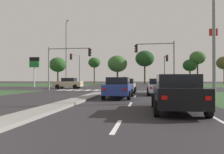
{
  "coord_description": "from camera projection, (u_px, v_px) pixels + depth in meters",
  "views": [
    {
      "loc": [
        4.36,
        -3.29,
        1.42
      ],
      "look_at": [
        -1.47,
        35.74,
        1.78
      ],
      "focal_mm": 36.22,
      "sensor_mm": 36.0,
      "label": 1
    }
  ],
  "objects": [
    {
      "name": "car_white_fifth",
      "position": [
        158.0,
        86.0,
        20.53
      ],
      "size": [
        2.03,
        4.36,
        1.46
      ],
      "color": "silver",
      "rests_on": "ground"
    },
    {
      "name": "street_lamp_near",
      "position": [
        210.0,
        16.0,
        13.84
      ],
      "size": [
        2.64,
        0.42,
        9.49
      ],
      "color": "gray",
      "rests_on": "ground"
    },
    {
      "name": "traffic_signal_near_right",
      "position": [
        159.0,
        57.0,
        26.18
      ],
      "size": [
        4.65,
        0.32,
        5.79
      ],
      "color": "gray",
      "rests_on": "ground"
    },
    {
      "name": "crosswalk_bar_third",
      "position": [
        79.0,
        90.0,
        29.01
      ],
      "size": [
        0.7,
        2.8,
        0.01
      ],
      "primitive_type": "cube",
      "color": "silver",
      "rests_on": "ground"
    },
    {
      "name": "lane_dash_near",
      "position": [
        117.0,
        127.0,
        6.7
      ],
      "size": [
        0.14,
        2.0,
        0.01
      ],
      "primitive_type": "cube",
      "color": "silver",
      "rests_on": "ground"
    },
    {
      "name": "fuel_price_totem",
      "position": [
        34.0,
        65.0,
        40.06
      ],
      "size": [
        1.8,
        0.24,
        5.32
      ],
      "color": "silver",
      "rests_on": "ground"
    },
    {
      "name": "fastfood_pole_sign",
      "position": [
        213.0,
        44.0,
        50.64
      ],
      "size": [
        1.8,
        0.4,
        12.76
      ],
      "color": "red",
      "rests_on": "ground"
    },
    {
      "name": "crosswalk_bar_near",
      "position": [
        62.0,
        90.0,
        29.35
      ],
      "size": [
        0.7,
        2.8,
        0.01
      ],
      "primitive_type": "cube",
      "color": "silver",
      "rests_on": "ground"
    },
    {
      "name": "treeline_sixth",
      "position": [
        224.0,
        63.0,
        61.8
      ],
      "size": [
        4.2,
        4.2,
        7.66
      ],
      "color": "#423323",
      "rests_on": "ground"
    },
    {
      "name": "lane_dash_third",
      "position": [
        135.0,
        96.0,
        18.57
      ],
      "size": [
        0.14,
        2.0,
        0.01
      ],
      "primitive_type": "cube",
      "color": "silver",
      "rests_on": "ground"
    },
    {
      "name": "edge_line_right",
      "position": [
        184.0,
        101.0,
        14.74
      ],
      "size": [
        0.14,
        24.0,
        0.01
      ],
      "primitive_type": "cube",
      "color": "silver",
      "rests_on": "ground"
    },
    {
      "name": "median_island_near",
      "position": [
        78.0,
        100.0,
        14.76
      ],
      "size": [
        1.2,
        22.0,
        0.14
      ],
      "primitive_type": "cube",
      "color": "gray",
      "rests_on": "ground"
    },
    {
      "name": "traffic_signal_far_right",
      "position": [
        165.0,
        65.0,
        37.19
      ],
      "size": [
        0.32,
        4.91,
        5.38
      ],
      "color": "gray",
      "rests_on": "ground"
    },
    {
      "name": "treeline_fourth",
      "position": [
        145.0,
        59.0,
        63.98
      ],
      "size": [
        5.31,
        5.31,
        9.5
      ],
      "color": "#423323",
      "rests_on": "ground"
    },
    {
      "name": "treeline_near",
      "position": [
        58.0,
        65.0,
        66.67
      ],
      "size": [
        5.07,
        5.07,
        7.83
      ],
      "color": "#423323",
      "rests_on": "ground"
    },
    {
      "name": "treeline_fifth",
      "position": [
        190.0,
        65.0,
        65.14
      ],
      "size": [
        4.05,
        4.05,
        7.13
      ],
      "color": "#423323",
      "rests_on": "ground"
    },
    {
      "name": "pedestrian_at_median",
      "position": [
        124.0,
        80.0,
        45.6
      ],
      "size": [
        0.34,
        0.34,
        1.91
      ],
      "rotation": [
        0.0,
        0.0,
        3.71
      ],
      "color": "maroon",
      "rests_on": "median_island_far"
    },
    {
      "name": "crosswalk_bar_fourth",
      "position": [
        88.0,
        90.0,
        28.84
      ],
      "size": [
        0.7,
        2.8,
        0.01
      ],
      "primitive_type": "cube",
      "color": "silver",
      "rests_on": "ground"
    },
    {
      "name": "street_lamp_second",
      "position": [
        66.0,
        52.0,
        36.73
      ],
      "size": [
        1.31,
        2.21,
        10.68
      ],
      "color": "gray",
      "rests_on": "ground"
    },
    {
      "name": "car_black_near",
      "position": [
        177.0,
        93.0,
        9.82
      ],
      "size": [
        2.09,
        4.58,
        1.61
      ],
      "color": "black",
      "rests_on": "ground"
    },
    {
      "name": "lane_dash_second",
      "position": [
        130.0,
        104.0,
        12.64
      ],
      "size": [
        0.14,
        2.0,
        0.01
      ],
      "primitive_type": "cube",
      "color": "silver",
      "rests_on": "ground"
    },
    {
      "name": "grass_verge_far_left",
      "position": [
        35.0,
        84.0,
        61.54
      ],
      "size": [
        35.0,
        35.0,
        0.01
      ],
      "primitive_type": "cube",
      "color": "#2D4C28",
      "rests_on": "ground"
    },
    {
      "name": "traffic_signal_far_left",
      "position": [
        77.0,
        64.0,
        39.43
      ],
      "size": [
        0.32,
        5.11,
        5.83
      ],
      "color": "gray",
      "rests_on": "ground"
    },
    {
      "name": "car_silver_fourth",
      "position": [
        126.0,
        85.0,
        23.55
      ],
      "size": [
        2.05,
        4.57,
        1.47
      ],
      "color": "#B7B7BC",
      "rests_on": "ground"
    },
    {
      "name": "car_blue_third",
      "position": [
        119.0,
        87.0,
        16.8
      ],
      "size": [
        1.97,
        4.6,
        1.55
      ],
      "color": "navy",
      "rests_on": "ground"
    },
    {
      "name": "crosswalk_bar_sixth",
      "position": [
        106.0,
        90.0,
        28.5
      ],
      "size": [
        0.7,
        2.8,
        0.01
      ],
      "primitive_type": "cube",
      "color": "silver",
      "rests_on": "ground"
    },
    {
      "name": "traffic_signal_near_left",
      "position": [
        65.0,
        60.0,
        27.87
      ],
      "size": [
        5.57,
        0.32,
        5.45
      ],
      "color": "gray",
      "rests_on": "ground"
    },
    {
      "name": "crosswalk_bar_fifth",
      "position": [
        97.0,
        90.0,
        28.67
      ],
      "size": [
        0.7,
        2.8,
        0.01
      ],
      "primitive_type": "cube",
      "color": "silver",
      "rests_on": "ground"
    },
    {
      "name": "stop_bar_near",
      "position": [
        141.0,
        91.0,
        26.07
      ],
      "size": [
        6.4,
        0.5,
        0.01
      ],
      "primitive_type": "cube",
      "color": "silver",
      "rests_on": "ground"
    },
    {
      "name": "crosswalk_bar_second",
      "position": [
        71.0,
        90.0,
        29.18
      ],
      "size": [
        0.7,
        2.8,
        0.01
      ],
      "primitive_type": "cube",
      "color": "silver",
      "rests_on": "ground"
    },
    {
      "name": "treeline_seventh",
      "position": [
        198.0,
        58.0,
        64.87
      ],
      "size": [
        4.47,
        4.47,
        9.49
      ],
      "color": "#423323",
      "rests_on": "ground"
    },
    {
      "name": "treeline_third",
      "position": [
        117.0,
        64.0,
        64.28
      ],
      "size": [
        5.55,
        5.55,
        8.15
      ],
      "color": "#423323",
      "rests_on": "ground"
    },
    {
      "name": "car_beige_second",
      "position": [
        68.0,
        83.0,
        33.53
      ],
      "size": [
        4.21,
        2.0,
        1.6
      ],
      "rotation": [
        0.0,
        0.0,
        1.57
      ],
      "color": "#BCAD8E",
      "rests_on": "ground"
    },
    {
      "name": "treeline_second",
      "position": [
        94.0,
        63.0,
        69.97
      ],
      "size": [
        3.71,
        3.71,
        8.14
      ],
      "color": "#423323",
      "rests_on": "ground"
    },
    {
      "name": "crosswalk_bar_seventh",
      "position": [
        115.0,
        90.0,
        28.33
      ],
      "size": [
        0.7,
        2.8,
        0.01
      ],
      "primitive_type": "cube",
      "color": "silver",
      "rests_on": "ground"
    },
    {
      "name": "median_island_far",
      "position": [
        129.0,
        84.0,
        58.28
      ],
      "size": [
        1.2,
        36.0,
        0.14
      ],
      "primitive_type": "cube",
      "color": "gray",
      "rests_on": "ground"
    },
    {
      "name": "ground_plane",
      "position": [
        116.0,
        89.0,
        33.55
      ],
      "size": [
        200.0,
        200.0,
        0.0
      ],
      "primitive_type": "plane",
      "color": "#282628"
    }
  ]
}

